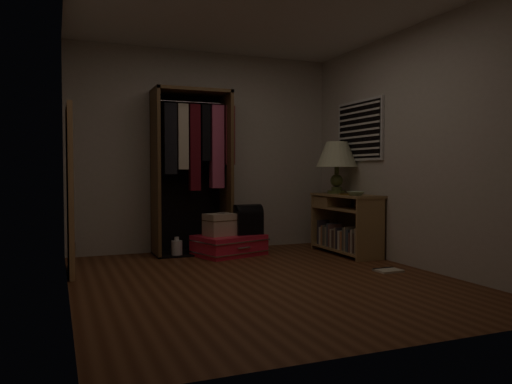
{
  "coord_description": "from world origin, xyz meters",
  "views": [
    {
      "loc": [
        -1.84,
        -4.36,
        1.04
      ],
      "look_at": [
        0.3,
        0.95,
        0.8
      ],
      "focal_mm": 35.0,
      "sensor_mm": 36.0,
      "label": 1
    }
  ],
  "objects_px": {
    "console_bookshelf": "(344,222)",
    "open_wardrobe": "(195,157)",
    "pink_suitcase": "(229,245)",
    "black_bag": "(248,219)",
    "table_lamp": "(337,156)",
    "white_jug": "(177,248)",
    "floor_mirror": "(70,190)",
    "train_case": "(221,224)"
  },
  "relations": [
    {
      "from": "console_bookshelf",
      "to": "open_wardrobe",
      "type": "xyz_separation_m",
      "value": [
        -1.74,
        0.73,
        0.82
      ]
    },
    {
      "from": "open_wardrobe",
      "to": "pink_suitcase",
      "type": "distance_m",
      "value": 1.19
    },
    {
      "from": "open_wardrobe",
      "to": "black_bag",
      "type": "height_order",
      "value": "open_wardrobe"
    },
    {
      "from": "table_lamp",
      "to": "white_jug",
      "type": "distance_m",
      "value": 2.35
    },
    {
      "from": "floor_mirror",
      "to": "console_bookshelf",
      "type": "bearing_deg",
      "value": 0.72
    },
    {
      "from": "train_case",
      "to": "black_bag",
      "type": "bearing_deg",
      "value": -16.3
    },
    {
      "from": "pink_suitcase",
      "to": "table_lamp",
      "type": "bearing_deg",
      "value": -26.58
    },
    {
      "from": "console_bookshelf",
      "to": "floor_mirror",
      "type": "xyz_separation_m",
      "value": [
        -3.24,
        -0.04,
        0.45
      ]
    },
    {
      "from": "console_bookshelf",
      "to": "pink_suitcase",
      "type": "relative_size",
      "value": 1.16
    },
    {
      "from": "console_bookshelf",
      "to": "white_jug",
      "type": "height_order",
      "value": "console_bookshelf"
    },
    {
      "from": "floor_mirror",
      "to": "open_wardrobe",
      "type": "bearing_deg",
      "value": 27.18
    },
    {
      "from": "console_bookshelf",
      "to": "open_wardrobe",
      "type": "relative_size",
      "value": 0.55
    },
    {
      "from": "white_jug",
      "to": "console_bookshelf",
      "type": "bearing_deg",
      "value": -15.49
    },
    {
      "from": "open_wardrobe",
      "to": "table_lamp",
      "type": "relative_size",
      "value": 3.06
    },
    {
      "from": "train_case",
      "to": "table_lamp",
      "type": "relative_size",
      "value": 0.68
    },
    {
      "from": "train_case",
      "to": "pink_suitcase",
      "type": "bearing_deg",
      "value": -10.86
    },
    {
      "from": "console_bookshelf",
      "to": "floor_mirror",
      "type": "bearing_deg",
      "value": -179.28
    },
    {
      "from": "floor_mirror",
      "to": "black_bag",
      "type": "distance_m",
      "value": 2.17
    },
    {
      "from": "console_bookshelf",
      "to": "table_lamp",
      "type": "relative_size",
      "value": 1.67
    },
    {
      "from": "console_bookshelf",
      "to": "open_wardrobe",
      "type": "height_order",
      "value": "open_wardrobe"
    },
    {
      "from": "black_bag",
      "to": "train_case",
      "type": "bearing_deg",
      "value": 175.71
    },
    {
      "from": "table_lamp",
      "to": "open_wardrobe",
      "type": "bearing_deg",
      "value": 162.86
    },
    {
      "from": "pink_suitcase",
      "to": "table_lamp",
      "type": "relative_size",
      "value": 1.44
    },
    {
      "from": "console_bookshelf",
      "to": "black_bag",
      "type": "relative_size",
      "value": 2.99
    },
    {
      "from": "pink_suitcase",
      "to": "black_bag",
      "type": "relative_size",
      "value": 2.57
    },
    {
      "from": "table_lamp",
      "to": "white_jug",
      "type": "height_order",
      "value": "table_lamp"
    },
    {
      "from": "train_case",
      "to": "table_lamp",
      "type": "xyz_separation_m",
      "value": [
        1.5,
        -0.21,
        0.85
      ]
    },
    {
      "from": "console_bookshelf",
      "to": "white_jug",
      "type": "distance_m",
      "value": 2.11
    },
    {
      "from": "white_jug",
      "to": "black_bag",
      "type": "bearing_deg",
      "value": -10.39
    },
    {
      "from": "console_bookshelf",
      "to": "table_lamp",
      "type": "distance_m",
      "value": 0.87
    },
    {
      "from": "black_bag",
      "to": "white_jug",
      "type": "height_order",
      "value": "black_bag"
    },
    {
      "from": "pink_suitcase",
      "to": "table_lamp",
      "type": "xyz_separation_m",
      "value": [
        1.4,
        -0.22,
        1.11
      ]
    },
    {
      "from": "open_wardrobe",
      "to": "white_jug",
      "type": "height_order",
      "value": "open_wardrobe"
    },
    {
      "from": "floor_mirror",
      "to": "table_lamp",
      "type": "bearing_deg",
      "value": 4.1
    },
    {
      "from": "floor_mirror",
      "to": "table_lamp",
      "type": "xyz_separation_m",
      "value": [
        3.24,
        0.23,
        0.39
      ]
    },
    {
      "from": "open_wardrobe",
      "to": "white_jug",
      "type": "xyz_separation_m",
      "value": [
        -0.28,
        -0.17,
        -1.11
      ]
    },
    {
      "from": "open_wardrobe",
      "to": "white_jug",
      "type": "distance_m",
      "value": 1.16
    },
    {
      "from": "floor_mirror",
      "to": "pink_suitcase",
      "type": "height_order",
      "value": "floor_mirror"
    },
    {
      "from": "floor_mirror",
      "to": "table_lamp",
      "type": "distance_m",
      "value": 3.27
    },
    {
      "from": "console_bookshelf",
      "to": "table_lamp",
      "type": "height_order",
      "value": "table_lamp"
    },
    {
      "from": "train_case",
      "to": "table_lamp",
      "type": "height_order",
      "value": "table_lamp"
    },
    {
      "from": "pink_suitcase",
      "to": "train_case",
      "type": "bearing_deg",
      "value": 167.07
    }
  ]
}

